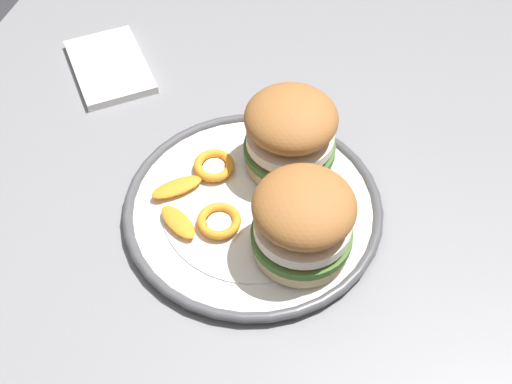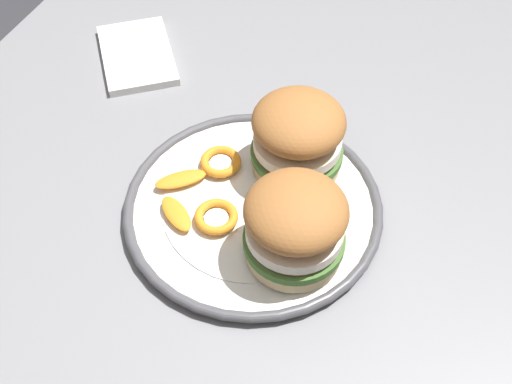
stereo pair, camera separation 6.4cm
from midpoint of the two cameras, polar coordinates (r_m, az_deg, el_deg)
name	(u,v)px [view 2 (the right image)]	position (r m, az deg, el deg)	size (l,w,h in m)	color
dining_table	(229,301)	(0.82, -0.13, -9.48)	(1.40, 0.96, 0.73)	gray
dinner_plate	(256,208)	(0.78, 2.33, -1.54)	(0.31, 0.31, 0.02)	white
sandwich_half_left	(298,136)	(0.78, 5.97, 4.71)	(0.14, 0.14, 0.10)	beige
sandwich_half_right	(295,224)	(0.70, 6.01, -2.93)	(0.13, 0.13, 0.10)	beige
orange_peel_curled	(216,217)	(0.76, -1.05, -2.29)	(0.06, 0.06, 0.01)	orange
orange_peel_strip_long	(181,179)	(0.79, -4.24, 0.99)	(0.06, 0.06, 0.01)	orange
orange_peel_strip_short	(176,214)	(0.76, -4.53, -1.99)	(0.05, 0.06, 0.01)	orange
orange_peel_small_curl	(221,162)	(0.81, -0.83, 2.51)	(0.07, 0.07, 0.01)	orange
folded_napkin	(137,55)	(0.99, -8.39, 11.52)	(0.15, 0.10, 0.01)	white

